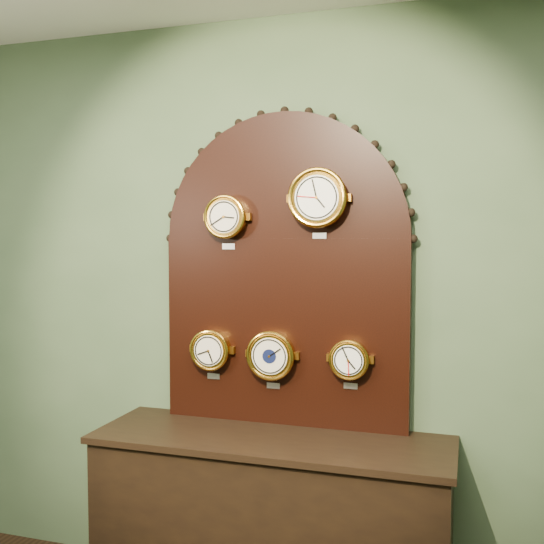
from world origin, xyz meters
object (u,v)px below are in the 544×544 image
(shop_counter, at_px, (271,528))
(barometer, at_px, (271,355))
(display_board, at_px, (284,260))
(roman_clock, at_px, (226,217))
(arabic_clock, at_px, (318,198))
(hygrometer, at_px, (211,350))
(tide_clock, at_px, (350,359))

(shop_counter, distance_m, barometer, 0.79)
(display_board, distance_m, roman_clock, 0.35)
(display_board, bearing_deg, arabic_clock, -20.60)
(hygrometer, bearing_deg, roman_clock, -0.13)
(arabic_clock, xyz_separation_m, tide_clock, (0.15, 0.00, -0.74))
(shop_counter, relative_size, tide_clock, 6.67)
(display_board, bearing_deg, hygrometer, -169.52)
(shop_counter, distance_m, arabic_clock, 1.54)
(display_board, distance_m, tide_clock, 0.56)
(shop_counter, height_order, display_board, display_board)
(shop_counter, xyz_separation_m, arabic_clock, (0.18, 0.15, 1.52))
(display_board, distance_m, arabic_clock, 0.35)
(display_board, xyz_separation_m, tide_clock, (0.33, -0.07, -0.45))
(shop_counter, relative_size, hygrometer, 6.27)
(barometer, relative_size, tide_clock, 1.20)
(display_board, xyz_separation_m, roman_clock, (-0.27, -0.07, 0.21))
(shop_counter, height_order, arabic_clock, arabic_clock)
(arabic_clock, height_order, hygrometer, arabic_clock)
(display_board, height_order, hygrometer, display_board)
(shop_counter, bearing_deg, arabic_clock, 40.15)
(roman_clock, bearing_deg, shop_counter, -29.33)
(shop_counter, bearing_deg, tide_clock, 24.95)
(roman_clock, relative_size, hygrometer, 1.03)
(display_board, relative_size, tide_clock, 6.38)
(roman_clock, distance_m, tide_clock, 0.89)
(barometer, bearing_deg, arabic_clock, -0.21)
(shop_counter, distance_m, tide_clock, 0.86)
(hygrometer, relative_size, barometer, 0.88)
(roman_clock, height_order, tide_clock, roman_clock)
(hygrometer, distance_m, tide_clock, 0.69)
(shop_counter, height_order, barometer, barometer)
(arabic_clock, relative_size, hygrometer, 1.28)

